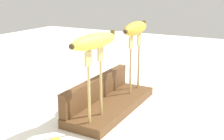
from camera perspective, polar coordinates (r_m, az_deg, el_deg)
The scene contains 7 objects.
ground_plane at distance 0.90m, azimuth 0.00°, elevation -7.75°, with size 3.00×3.00×0.00m, color white.
wooden_board at distance 0.89m, azimuth 0.00°, elevation -6.99°, with size 0.36×0.13×0.03m, color brown.
board_backstop at distance 0.90m, azimuth -2.94°, elevation -3.58°, with size 0.35×0.02×0.07m, color brown.
fork_stand_left at distance 0.74m, azimuth -3.39°, elevation -1.60°, with size 0.08×0.01×0.19m.
fork_stand_right at distance 0.95m, azimuth 4.54°, elevation 2.36°, with size 0.09×0.01×0.19m.
banana_raised_left at distance 0.72m, azimuth -3.51°, elevation 5.71°, with size 0.18×0.06×0.04m.
banana_raised_right at distance 0.93m, azimuth 4.67°, elevation 8.18°, with size 0.17×0.04×0.04m.
Camera 1 is at (-0.72, -0.39, 0.36)m, focal length 46.27 mm.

